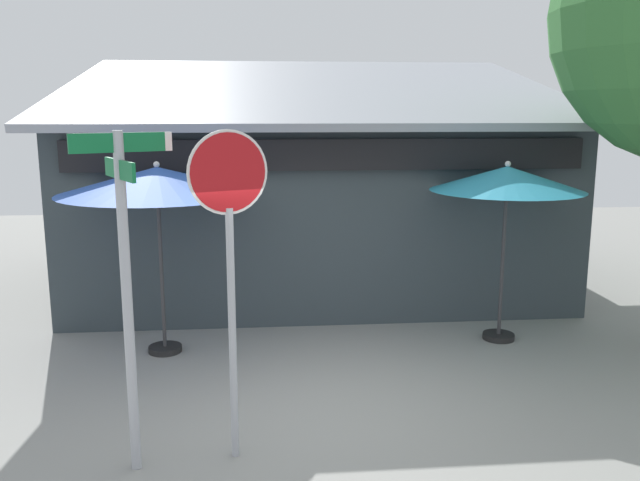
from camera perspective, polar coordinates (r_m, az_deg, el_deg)
The scene contains 6 objects.
ground_plane at distance 7.58m, azimuth -0.00°, elevation -14.14°, with size 28.00×28.00×0.10m, color gray.
cafe_building at distance 12.35m, azimuth -0.58°, elevation 3.58°, with size 8.52×6.02×4.21m.
street_sign_post at distance 5.93m, azimuth -16.26°, elevation -2.56°, with size 0.77×0.72×3.02m.
stop_sign at distance 5.91m, azimuth -7.72°, elevation 0.28°, with size 0.68×0.31×3.03m.
patio_umbrella_royal_blue_left at distance 8.76m, azimuth -13.75°, elevation 4.90°, with size 2.54×2.54×2.54m.
patio_umbrella_teal_center at distance 9.36m, azimuth 15.70°, elevation 4.96°, with size 2.08×2.08×2.51m.
Camera 1 is at (-0.62, -6.82, 3.20)m, focal length 37.41 mm.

